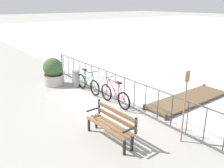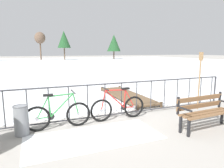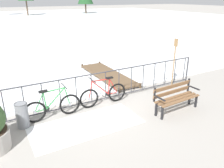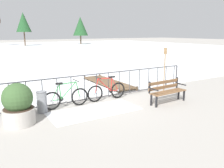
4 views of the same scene
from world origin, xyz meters
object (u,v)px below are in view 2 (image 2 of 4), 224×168
at_px(bicycle_near_railing, 58,115).
at_px(oar_upright, 200,77).
at_px(trash_bin, 21,120).
at_px(park_bench, 204,110).
at_px(bicycle_second, 118,107).

height_order(bicycle_near_railing, oar_upright, oar_upright).
xyz_separation_m(bicycle_near_railing, trash_bin, (-0.88, -0.07, 0.00)).
bearing_deg(oar_upright, park_bench, -130.90).
bearing_deg(trash_bin, oar_upright, 0.68).
bearing_deg(park_bench, bicycle_near_railing, 158.11).
xyz_separation_m(park_bench, oar_upright, (1.23, 1.42, 0.63)).
relative_size(park_bench, trash_bin, 2.21).
height_order(bicycle_near_railing, park_bench, bicycle_near_railing).
relative_size(bicycle_second, park_bench, 1.06).
distance_m(bicycle_near_railing, park_bench, 3.81).
relative_size(bicycle_near_railing, bicycle_second, 1.00).
height_order(park_bench, trash_bin, park_bench).
bearing_deg(oar_upright, bicycle_near_railing, 179.97).
bearing_deg(park_bench, bicycle_second, 140.19).
distance_m(park_bench, trash_bin, 4.62).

